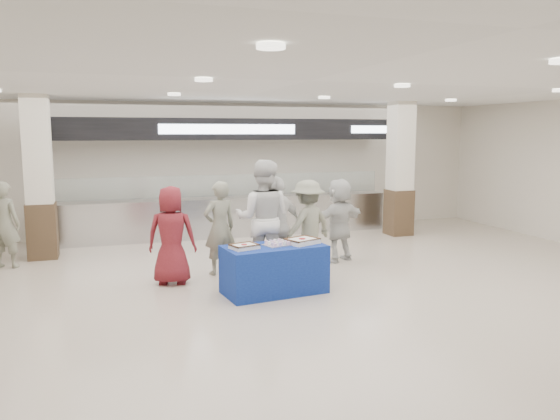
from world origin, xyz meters
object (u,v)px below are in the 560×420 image
object	(u,v)px
soldier_a	(220,228)
civilian_white	(339,220)
sheet_cake_left	(244,246)
sheet_cake_right	(302,240)
soldier_bg	(4,225)
civilian_maroon	(172,235)
display_table	(274,269)
cupcake_tray	(277,243)
chef_tall	(263,219)
soldier_b	(308,225)
chef_short	(278,226)

from	to	relation	value
soldier_a	civilian_white	size ratio (longest dim) A/B	1.02
sheet_cake_left	soldier_a	bearing A→B (deg)	92.18
soldier_a	civilian_white	world-z (taller)	soldier_a
sheet_cake_right	soldier_bg	bearing A→B (deg)	146.62
civilian_maroon	soldier_bg	xyz separation A→B (m)	(-2.77, 2.06, -0.01)
sheet_cake_right	civilian_white	xyz separation A→B (m)	(1.38, 1.64, 0.01)
display_table	civilian_white	distance (m)	2.50
cupcake_tray	soldier_a	world-z (taller)	soldier_a
sheet_cake_left	soldier_bg	size ratio (longest dim) A/B	0.28
sheet_cake_right	cupcake_tray	bearing A→B (deg)	-179.66
civilian_white	chef_tall	bearing A→B (deg)	-2.10
soldier_b	sheet_cake_right	bearing A→B (deg)	42.92
chef_tall	display_table	bearing A→B (deg)	107.66
sheet_cake_right	civilian_white	world-z (taller)	civilian_white
sheet_cake_left	soldier_a	xyz separation A→B (m)	(-0.06, 1.49, 0.03)
chef_tall	soldier_bg	xyz separation A→B (m)	(-4.32, 2.10, -0.21)
soldier_a	soldier_bg	world-z (taller)	soldier_a
chef_tall	civilian_white	world-z (taller)	chef_tall
soldier_a	soldier_bg	size ratio (longest dim) A/B	1.02
chef_tall	sheet_cake_right	bearing A→B (deg)	133.83
display_table	soldier_a	xyz separation A→B (m)	(-0.55, 1.41, 0.45)
civilian_white	soldier_bg	bearing A→B (deg)	-36.46
display_table	chef_tall	size ratio (longest dim) A/B	0.77
civilian_maroon	chef_tall	world-z (taller)	chef_tall
sheet_cake_left	soldier_a	size ratio (longest dim) A/B	0.28
sheet_cake_left	chef_short	bearing A→B (deg)	51.78
cupcake_tray	soldier_a	distance (m)	1.53
cupcake_tray	civilian_maroon	xyz separation A→B (m)	(-1.49, 1.02, 0.03)
sheet_cake_left	civilian_maroon	xyz separation A→B (m)	(-0.94, 1.11, 0.02)
display_table	sheet_cake_left	distance (m)	0.65
sheet_cake_right	chef_tall	world-z (taller)	chef_tall
soldier_a	soldier_b	world-z (taller)	soldier_a
sheet_cake_left	chef_short	size ratio (longest dim) A/B	0.26
sheet_cake_left	civilian_white	size ratio (longest dim) A/B	0.28
sheet_cake_left	chef_tall	xyz separation A→B (m)	(0.61, 1.06, 0.22)
chef_tall	soldier_bg	distance (m)	4.81
sheet_cake_right	soldier_b	bearing A→B (deg)	65.26
soldier_a	chef_short	size ratio (longest dim) A/B	0.95
civilian_maroon	cupcake_tray	bearing A→B (deg)	162.07
chef_short	soldier_b	world-z (taller)	chef_short
civilian_maroon	soldier_bg	bearing A→B (deg)	-20.07
chef_tall	soldier_bg	bearing A→B (deg)	-1.74
display_table	sheet_cake_right	size ratio (longest dim) A/B	2.70
civilian_maroon	soldier_b	size ratio (longest dim) A/B	1.00
sheet_cake_right	soldier_bg	distance (m)	5.59
display_table	cupcake_tray	world-z (taller)	cupcake_tray
cupcake_tray	chef_short	world-z (taller)	chef_short
chef_short	sheet_cake_left	bearing A→B (deg)	30.51
sheet_cake_right	soldier_a	world-z (taller)	soldier_a
sheet_cake_right	sheet_cake_left	bearing A→B (deg)	-174.80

